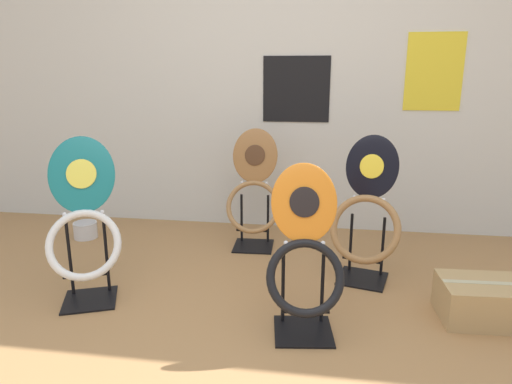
# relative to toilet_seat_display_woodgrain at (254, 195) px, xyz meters

# --- Properties ---
(wall_back) EXTENTS (8.00, 0.07, 2.60)m
(wall_back) POSITION_rel_toilet_seat_display_woodgrain_xyz_m (0.13, 0.51, 0.92)
(wall_back) COLOR silver
(wall_back) RESTS_ON ground_plane
(toilet_seat_display_woodgrain) EXTENTS (0.39, 0.34, 0.84)m
(toilet_seat_display_woodgrain) POSITION_rel_toilet_seat_display_woodgrain_xyz_m (0.00, 0.00, 0.00)
(toilet_seat_display_woodgrain) COLOR black
(toilet_seat_display_woodgrain) RESTS_ON ground_plane
(toilet_seat_display_jazz_black) EXTENTS (0.46, 0.38, 0.87)m
(toilet_seat_display_jazz_black) POSITION_rel_toilet_seat_display_woodgrain_xyz_m (0.75, -0.45, 0.00)
(toilet_seat_display_jazz_black) COLOR black
(toilet_seat_display_jazz_black) RESTS_ON ground_plane
(toilet_seat_display_teal_sax) EXTENTS (0.49, 0.49, 0.89)m
(toilet_seat_display_teal_sax) POSITION_rel_toilet_seat_display_woodgrain_xyz_m (-0.79, -0.92, 0.05)
(toilet_seat_display_teal_sax) COLOR black
(toilet_seat_display_teal_sax) RESTS_ON ground_plane
(toilet_seat_display_orange_sun) EXTENTS (0.40, 0.40, 0.81)m
(toilet_seat_display_orange_sun) POSITION_rel_toilet_seat_display_woodgrain_xyz_m (0.41, -1.07, -0.01)
(toilet_seat_display_orange_sun) COLOR black
(toilet_seat_display_orange_sun) RESTS_ON ground_plane
(paint_can) EXTENTS (0.18, 0.18, 0.13)m
(paint_can) POSITION_rel_toilet_seat_display_woodgrain_xyz_m (-1.30, -0.03, -0.31)
(paint_can) COLOR silver
(paint_can) RESTS_ON ground_plane
(storage_box) EXTENTS (0.46, 0.33, 0.20)m
(storage_box) POSITION_rel_toilet_seat_display_woodgrain_xyz_m (1.33, -0.84, -0.28)
(storage_box) COLOR tan
(storage_box) RESTS_ON ground_plane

